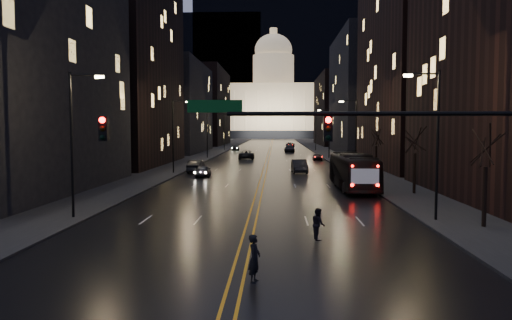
# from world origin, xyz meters

# --- Properties ---
(ground) EXTENTS (900.00, 900.00, 0.00)m
(ground) POSITION_xyz_m (0.00, 0.00, 0.00)
(ground) COLOR black
(ground) RESTS_ON ground
(road) EXTENTS (20.00, 320.00, 0.02)m
(road) POSITION_xyz_m (0.00, 130.00, 0.01)
(road) COLOR black
(road) RESTS_ON ground
(sidewalk_left) EXTENTS (8.00, 320.00, 0.16)m
(sidewalk_left) POSITION_xyz_m (-14.00, 130.00, 0.08)
(sidewalk_left) COLOR black
(sidewalk_left) RESTS_ON ground
(sidewalk_right) EXTENTS (8.00, 320.00, 0.16)m
(sidewalk_right) POSITION_xyz_m (14.00, 130.00, 0.08)
(sidewalk_right) COLOR black
(sidewalk_right) RESTS_ON ground
(center_line) EXTENTS (0.62, 320.00, 0.01)m
(center_line) POSITION_xyz_m (0.00, 130.00, 0.03)
(center_line) COLOR orange
(center_line) RESTS_ON road
(building_left_near) EXTENTS (12.00, 28.00, 22.00)m
(building_left_near) POSITION_xyz_m (-21.00, 22.00, 11.00)
(building_left_near) COLOR black
(building_left_near) RESTS_ON ground
(building_left_mid) EXTENTS (12.00, 30.00, 28.00)m
(building_left_mid) POSITION_xyz_m (-21.00, 54.00, 14.00)
(building_left_mid) COLOR black
(building_left_mid) RESTS_ON ground
(building_left_far) EXTENTS (12.00, 34.00, 20.00)m
(building_left_far) POSITION_xyz_m (-21.00, 92.00, 10.00)
(building_left_far) COLOR black
(building_left_far) RESTS_ON ground
(building_left_dist) EXTENTS (12.00, 40.00, 24.00)m
(building_left_dist) POSITION_xyz_m (-21.00, 140.00, 12.00)
(building_left_dist) COLOR black
(building_left_dist) RESTS_ON ground
(building_right_tall) EXTENTS (12.00, 30.00, 38.00)m
(building_right_tall) POSITION_xyz_m (21.00, 50.00, 19.00)
(building_right_tall) COLOR black
(building_right_tall) RESTS_ON ground
(building_right_mid) EXTENTS (12.00, 34.00, 26.00)m
(building_right_mid) POSITION_xyz_m (21.00, 92.00, 13.00)
(building_right_mid) COLOR black
(building_right_mid) RESTS_ON ground
(building_right_dist) EXTENTS (12.00, 40.00, 22.00)m
(building_right_dist) POSITION_xyz_m (21.00, 140.00, 11.00)
(building_right_dist) COLOR black
(building_right_dist) RESTS_ON ground
(mountain_ridge) EXTENTS (520.00, 60.00, 130.00)m
(mountain_ridge) POSITION_xyz_m (40.00, 380.00, 65.00)
(mountain_ridge) COLOR black
(mountain_ridge) RESTS_ON ground
(capitol) EXTENTS (90.00, 50.00, 58.50)m
(capitol) POSITION_xyz_m (0.00, 250.00, 17.15)
(capitol) COLOR black
(capitol) RESTS_ON ground
(traffic_signal) EXTENTS (17.29, 0.45, 7.00)m
(traffic_signal) POSITION_xyz_m (5.91, -0.00, 5.10)
(traffic_signal) COLOR black
(traffic_signal) RESTS_ON ground
(streetlamp_right_near) EXTENTS (2.13, 0.25, 9.00)m
(streetlamp_right_near) POSITION_xyz_m (10.81, 10.00, 5.08)
(streetlamp_right_near) COLOR black
(streetlamp_right_near) RESTS_ON ground
(streetlamp_left_near) EXTENTS (2.13, 0.25, 9.00)m
(streetlamp_left_near) POSITION_xyz_m (-10.81, 10.00, 5.08)
(streetlamp_left_near) COLOR black
(streetlamp_left_near) RESTS_ON ground
(streetlamp_right_mid) EXTENTS (2.13, 0.25, 9.00)m
(streetlamp_right_mid) POSITION_xyz_m (10.81, 40.00, 5.08)
(streetlamp_right_mid) COLOR black
(streetlamp_right_mid) RESTS_ON ground
(streetlamp_left_mid) EXTENTS (2.13, 0.25, 9.00)m
(streetlamp_left_mid) POSITION_xyz_m (-10.81, 40.00, 5.08)
(streetlamp_left_mid) COLOR black
(streetlamp_left_mid) RESTS_ON ground
(streetlamp_right_far) EXTENTS (2.13, 0.25, 9.00)m
(streetlamp_right_far) POSITION_xyz_m (10.81, 70.00, 5.08)
(streetlamp_right_far) COLOR black
(streetlamp_right_far) RESTS_ON ground
(streetlamp_left_far) EXTENTS (2.13, 0.25, 9.00)m
(streetlamp_left_far) POSITION_xyz_m (-10.81, 70.00, 5.08)
(streetlamp_left_far) COLOR black
(streetlamp_left_far) RESTS_ON ground
(streetlamp_right_dist) EXTENTS (2.13, 0.25, 9.00)m
(streetlamp_right_dist) POSITION_xyz_m (10.81, 100.00, 5.08)
(streetlamp_right_dist) COLOR black
(streetlamp_right_dist) RESTS_ON ground
(streetlamp_left_dist) EXTENTS (2.13, 0.25, 9.00)m
(streetlamp_left_dist) POSITION_xyz_m (-10.81, 100.00, 5.08)
(streetlamp_left_dist) COLOR black
(streetlamp_left_dist) RESTS_ON ground
(tree_right_near) EXTENTS (2.40, 2.40, 6.65)m
(tree_right_near) POSITION_xyz_m (13.00, 8.00, 4.53)
(tree_right_near) COLOR black
(tree_right_near) RESTS_ON ground
(tree_right_mid) EXTENTS (2.40, 2.40, 6.65)m
(tree_right_mid) POSITION_xyz_m (13.00, 22.00, 4.53)
(tree_right_mid) COLOR black
(tree_right_mid) RESTS_ON ground
(tree_right_far) EXTENTS (2.40, 2.40, 6.65)m
(tree_right_far) POSITION_xyz_m (13.00, 38.00, 4.53)
(tree_right_far) COLOR black
(tree_right_far) RESTS_ON ground
(bus) EXTENTS (3.00, 11.96, 3.32)m
(bus) POSITION_xyz_m (8.49, 25.61, 1.66)
(bus) COLOR black
(bus) RESTS_ON ground
(oncoming_car_a) EXTENTS (1.95, 4.25, 1.41)m
(oncoming_car_a) POSITION_xyz_m (-6.87, 36.48, 0.71)
(oncoming_car_a) COLOR black
(oncoming_car_a) RESTS_ON ground
(oncoming_car_b) EXTENTS (1.78, 4.86, 1.59)m
(oncoming_car_b) POSITION_xyz_m (-8.50, 41.65, 0.79)
(oncoming_car_b) COLOR black
(oncoming_car_b) RESTS_ON ground
(oncoming_car_c) EXTENTS (2.67, 5.74, 1.59)m
(oncoming_car_c) POSITION_xyz_m (-3.77, 68.38, 0.80)
(oncoming_car_c) COLOR black
(oncoming_car_c) RESTS_ON ground
(oncoming_car_d) EXTENTS (2.37, 4.65, 1.29)m
(oncoming_car_d) POSITION_xyz_m (-8.49, 101.69, 0.65)
(oncoming_car_d) COLOR black
(oncoming_car_d) RESTS_ON ground
(receding_car_a) EXTENTS (1.98, 5.17, 1.68)m
(receding_car_a) POSITION_xyz_m (4.36, 41.67, 0.84)
(receding_car_a) COLOR black
(receding_car_a) RESTS_ON ground
(receding_car_b) EXTENTS (1.53, 3.74, 1.27)m
(receding_car_b) POSITION_xyz_m (8.50, 65.02, 0.64)
(receding_car_b) COLOR black
(receding_car_b) RESTS_ON ground
(receding_car_c) EXTENTS (2.33, 5.49, 1.58)m
(receding_car_c) POSITION_xyz_m (4.51, 93.12, 0.79)
(receding_car_c) COLOR black
(receding_car_c) RESTS_ON ground
(receding_car_d) EXTENTS (2.77, 5.23, 1.40)m
(receding_car_d) POSITION_xyz_m (5.56, 122.94, 0.70)
(receding_car_d) COLOR black
(receding_car_d) RESTS_ON ground
(pedestrian_a) EXTENTS (0.58, 0.73, 1.77)m
(pedestrian_a) POSITION_xyz_m (0.67, -2.00, 0.88)
(pedestrian_a) COLOR black
(pedestrian_a) RESTS_ON ground
(pedestrian_b) EXTENTS (0.55, 0.85, 1.62)m
(pedestrian_b) POSITION_xyz_m (3.58, 5.00, 0.81)
(pedestrian_b) COLOR black
(pedestrian_b) RESTS_ON ground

